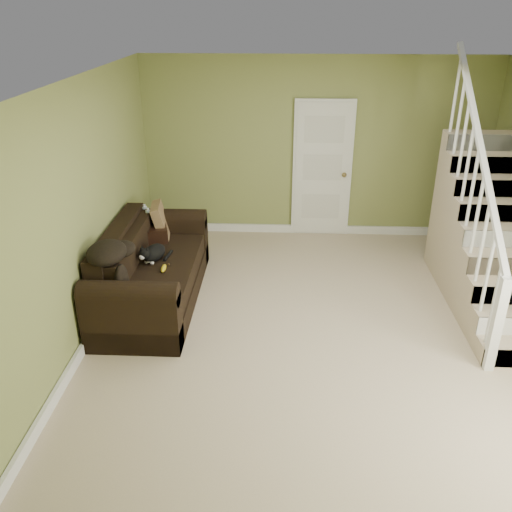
# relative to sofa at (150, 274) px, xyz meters

# --- Properties ---
(floor) EXTENTS (5.00, 5.50, 0.01)m
(floor) POSITION_rel_sofa_xyz_m (2.02, -0.56, -0.34)
(floor) COLOR tan
(floor) RESTS_ON ground
(ceiling) EXTENTS (5.00, 5.50, 0.01)m
(ceiling) POSITION_rel_sofa_xyz_m (2.02, -0.56, 2.26)
(ceiling) COLOR white
(ceiling) RESTS_ON wall_back
(wall_back) EXTENTS (5.00, 0.04, 2.60)m
(wall_back) POSITION_rel_sofa_xyz_m (2.02, 2.19, 0.96)
(wall_back) COLOR olive
(wall_back) RESTS_ON floor
(wall_front) EXTENTS (5.00, 0.04, 2.60)m
(wall_front) POSITION_rel_sofa_xyz_m (2.02, -3.31, 0.96)
(wall_front) COLOR olive
(wall_front) RESTS_ON floor
(wall_left) EXTENTS (0.04, 5.50, 2.60)m
(wall_left) POSITION_rel_sofa_xyz_m (-0.48, -0.56, 0.96)
(wall_left) COLOR olive
(wall_left) RESTS_ON floor
(baseboard_back) EXTENTS (5.00, 0.04, 0.12)m
(baseboard_back) POSITION_rel_sofa_xyz_m (2.02, 2.16, -0.28)
(baseboard_back) COLOR white
(baseboard_back) RESTS_ON floor
(baseboard_left) EXTENTS (0.04, 5.50, 0.12)m
(baseboard_left) POSITION_rel_sofa_xyz_m (-0.45, -0.56, -0.28)
(baseboard_left) COLOR white
(baseboard_left) RESTS_ON floor
(door) EXTENTS (0.86, 0.12, 2.02)m
(door) POSITION_rel_sofa_xyz_m (2.12, 2.15, 0.66)
(door) COLOR white
(door) RESTS_ON floor
(staircase) EXTENTS (1.00, 2.51, 2.82)m
(staircase) POSITION_rel_sofa_xyz_m (4.01, 0.41, 0.30)
(staircase) COLOR tan
(staircase) RESTS_ON floor
(sofa) EXTENTS (0.99, 2.29, 0.91)m
(sofa) POSITION_rel_sofa_xyz_m (0.00, 0.00, 0.00)
(sofa) COLOR black
(sofa) RESTS_ON floor
(side_table) EXTENTS (0.69, 0.69, 0.90)m
(side_table) POSITION_rel_sofa_xyz_m (-0.22, 0.73, -0.00)
(side_table) COLOR black
(side_table) RESTS_ON floor
(cat) EXTENTS (0.32, 0.54, 0.26)m
(cat) POSITION_rel_sofa_xyz_m (0.06, 0.04, 0.24)
(cat) COLOR black
(cat) RESTS_ON sofa
(banana) EXTENTS (0.06, 0.19, 0.05)m
(banana) POSITION_rel_sofa_xyz_m (0.22, -0.19, 0.17)
(banana) COLOR yellow
(banana) RESTS_ON sofa
(throw_pillow) EXTENTS (0.27, 0.47, 0.46)m
(throw_pillow) POSITION_rel_sofa_xyz_m (-0.02, 0.83, 0.34)
(throw_pillow) COLOR #523920
(throw_pillow) RESTS_ON sofa
(throw_blanket) EXTENTS (0.45, 0.56, 0.21)m
(throw_blanket) POSITION_rel_sofa_xyz_m (-0.23, -0.69, 0.59)
(throw_blanket) COLOR black
(throw_blanket) RESTS_ON sofa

